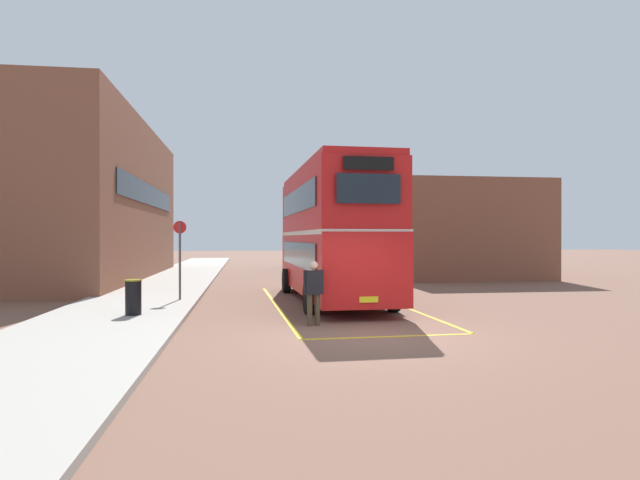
{
  "coord_description": "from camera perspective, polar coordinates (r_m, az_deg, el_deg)",
  "views": [
    {
      "loc": [
        -2.86,
        -11.8,
        2.28
      ],
      "look_at": [
        0.12,
        9.22,
        2.19
      ],
      "focal_mm": 29.67,
      "sensor_mm": 36.0,
      "label": 1
    }
  ],
  "objects": [
    {
      "name": "bay_marking_yellow",
      "position": [
        17.38,
        2.41,
        -7.29
      ],
      "size": [
        4.66,
        12.26,
        0.01
      ],
      "color": "gold",
      "rests_on": "ground"
    },
    {
      "name": "bus_stop_sign",
      "position": [
        18.95,
        -14.88,
        -1.29
      ],
      "size": [
        0.44,
        0.08,
        2.73
      ],
      "color": "#4C4C51",
      "rests_on": "sidewalk_left"
    },
    {
      "name": "pedestrian_boarding",
      "position": [
        13.75,
        -0.71,
        -5.23
      ],
      "size": [
        0.54,
        0.36,
        1.68
      ],
      "color": "#473828",
      "rests_on": "ground"
    },
    {
      "name": "litter_bin",
      "position": [
        15.64,
        -19.49,
        -5.83
      ],
      "size": [
        0.46,
        0.46,
        0.99
      ],
      "color": "black",
      "rests_on": "sidewalk_left"
    },
    {
      "name": "double_decker_bus",
      "position": [
        19.11,
        1.28,
        0.93
      ],
      "size": [
        3.13,
        10.2,
        4.75
      ],
      "color": "black",
      "rests_on": "ground"
    },
    {
      "name": "single_deck_bus",
      "position": [
        37.62,
        -0.13,
        -0.74
      ],
      "size": [
        2.89,
        9.75,
        3.02
      ],
      "color": "black",
      "rests_on": "ground"
    },
    {
      "name": "sidewalk_left",
      "position": [
        28.91,
        -15.31,
        -4.16
      ],
      "size": [
        4.0,
        57.6,
        0.14
      ],
      "primitive_type": "cube",
      "color": "#A39E93",
      "rests_on": "ground"
    },
    {
      "name": "ground_plane",
      "position": [
        26.45,
        -1.83,
        -4.71
      ],
      "size": [
        135.6,
        135.6,
        0.0
      ],
      "primitive_type": "plane",
      "color": "brown"
    },
    {
      "name": "brick_building_left",
      "position": [
        31.35,
        -24.17,
        3.75
      ],
      "size": [
        6.94,
        19.93,
        8.43
      ],
      "color": "brown",
      "rests_on": "ground"
    },
    {
      "name": "depot_building_right",
      "position": [
        36.47,
        11.8,
        0.92
      ],
      "size": [
        8.12,
        17.34,
        5.44
      ],
      "color": "brown",
      "rests_on": "ground"
    }
  ]
}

